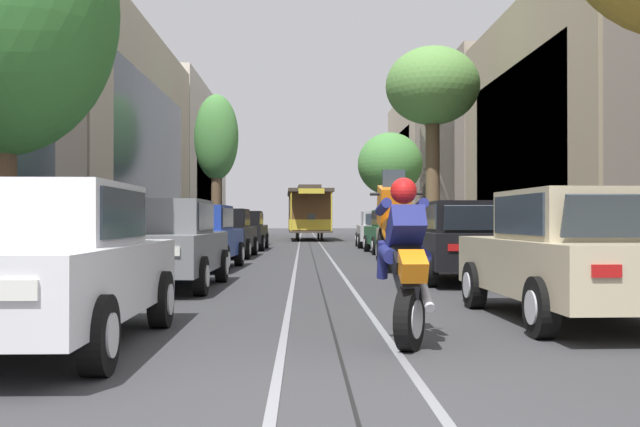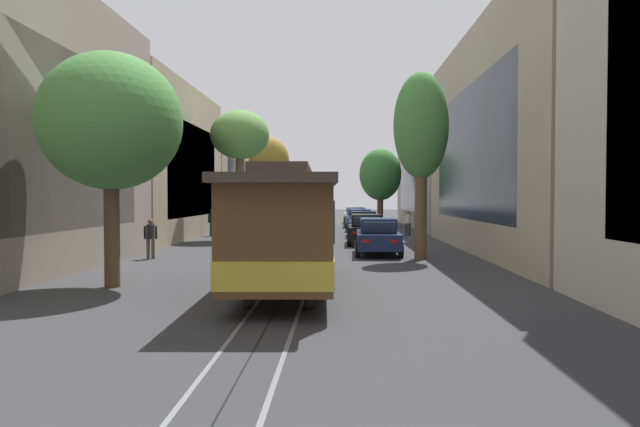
{
  "view_description": "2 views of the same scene",
  "coord_description": "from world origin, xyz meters",
  "px_view_note": "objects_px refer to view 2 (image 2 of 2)",
  "views": [
    {
      "loc": [
        -0.33,
        -4.86,
        1.22
      ],
      "look_at": [
        0.43,
        29.37,
        1.51
      ],
      "focal_mm": 42.49,
      "sensor_mm": 36.0,
      "label": 1
    },
    {
      "loc": [
        -1.4,
        57.07,
        2.54
      ],
      "look_at": [
        0.26,
        5.49,
        1.01
      ],
      "focal_mm": 33.27,
      "sensor_mm": 36.0,
      "label": 2
    }
  ],
  "objects_px": {
    "fire_hydrant": "(374,219)",
    "parked_car_beige_near_right": "(290,215)",
    "parked_car_blue_mid_left": "(360,220)",
    "parked_car_black_second_right": "(285,218)",
    "street_tree_kerb_left_near": "(380,175)",
    "pedestrian_crossing_far": "(150,236)",
    "parked_car_black_fourth_left": "(363,224)",
    "parked_car_navy_sixth_left": "(378,236)",
    "parked_car_black_fifth_left": "(366,229)",
    "pedestrian_on_left_pavement": "(212,221)",
    "street_tree_kerb_right_second": "(240,137)",
    "pedestrian_on_right_pavement": "(408,222)",
    "cable_car_trolley": "(285,230)",
    "parked_car_green_fourth_right": "(263,226)",
    "parked_car_grey_second_left": "(357,217)",
    "motorcycle_with_rider": "(317,214)",
    "parked_car_beige_mid_right": "(278,221)",
    "parked_car_silver_fifth_right": "(248,232)",
    "street_tree_kerb_right_near": "(269,161)",
    "street_tree_kerb_right_mid": "(111,122)",
    "street_tree_kerb_left_second": "(421,130)",
    "parked_car_white_near_left": "(354,215)"
  },
  "relations": [
    {
      "from": "street_tree_kerb_left_second",
      "to": "cable_car_trolley",
      "type": "bearing_deg",
      "value": 61.33
    },
    {
      "from": "parked_car_beige_near_right",
      "to": "pedestrian_crossing_far",
      "type": "xyz_separation_m",
      "value": [
        3.26,
        29.27,
        0.12
      ]
    },
    {
      "from": "parked_car_blue_mid_left",
      "to": "street_tree_kerb_right_second",
      "type": "xyz_separation_m",
      "value": [
        7.35,
        8.7,
        5.19
      ]
    },
    {
      "from": "motorcycle_with_rider",
      "to": "street_tree_kerb_right_second",
      "type": "bearing_deg",
      "value": 79.37
    },
    {
      "from": "motorcycle_with_rider",
      "to": "fire_hydrant",
      "type": "distance_m",
      "value": 5.24
    },
    {
      "from": "parked_car_beige_mid_right",
      "to": "street_tree_kerb_right_second",
      "type": "relative_size",
      "value": 0.58
    },
    {
      "from": "parked_car_beige_near_right",
      "to": "fire_hydrant",
      "type": "xyz_separation_m",
      "value": [
        -7.52,
        -1.47,
        -0.38
      ]
    },
    {
      "from": "parked_car_blue_mid_left",
      "to": "pedestrian_on_left_pavement",
      "type": "relative_size",
      "value": 2.62
    },
    {
      "from": "street_tree_kerb_left_second",
      "to": "pedestrian_on_left_pavement",
      "type": "relative_size",
      "value": 4.47
    },
    {
      "from": "parked_car_blue_mid_left",
      "to": "parked_car_black_second_right",
      "type": "bearing_deg",
      "value": -33.24
    },
    {
      "from": "parked_car_beige_near_right",
      "to": "pedestrian_on_right_pavement",
      "type": "bearing_deg",
      "value": 119.85
    },
    {
      "from": "parked_car_silver_fifth_right",
      "to": "street_tree_kerb_right_second",
      "type": "height_order",
      "value": "street_tree_kerb_right_second"
    },
    {
      "from": "parked_car_black_second_right",
      "to": "parked_car_beige_near_right",
      "type": "bearing_deg",
      "value": -89.62
    },
    {
      "from": "pedestrian_on_right_pavement",
      "to": "cable_car_trolley",
      "type": "bearing_deg",
      "value": 75.48
    },
    {
      "from": "pedestrian_on_left_pavement",
      "to": "pedestrian_crossing_far",
      "type": "relative_size",
      "value": 1.04
    },
    {
      "from": "parked_car_beige_mid_right",
      "to": "street_tree_kerb_right_near",
      "type": "bearing_deg",
      "value": -80.19
    },
    {
      "from": "parked_car_beige_near_right",
      "to": "parked_car_beige_mid_right",
      "type": "distance_m",
      "value": 11.99
    },
    {
      "from": "fire_hydrant",
      "to": "parked_car_beige_near_right",
      "type": "bearing_deg",
      "value": 11.09
    },
    {
      "from": "parked_car_black_fifth_left",
      "to": "cable_car_trolley",
      "type": "relative_size",
      "value": 0.48
    },
    {
      "from": "parked_car_grey_second_left",
      "to": "motorcycle_with_rider",
      "type": "height_order",
      "value": "motorcycle_with_rider"
    },
    {
      "from": "street_tree_kerb_right_near",
      "to": "fire_hydrant",
      "type": "height_order",
      "value": "street_tree_kerb_right_near"
    },
    {
      "from": "parked_car_beige_near_right",
      "to": "motorcycle_with_rider",
      "type": "relative_size",
      "value": 2.34
    },
    {
      "from": "parked_car_black_second_right",
      "to": "parked_car_silver_fifth_right",
      "type": "xyz_separation_m",
      "value": [
        0.1,
        18.52,
        0.0
      ]
    },
    {
      "from": "street_tree_kerb_left_second",
      "to": "pedestrian_on_left_pavement",
      "type": "distance_m",
      "value": 17.92
    },
    {
      "from": "street_tree_kerb_left_near",
      "to": "street_tree_kerb_right_second",
      "type": "distance_m",
      "value": 18.58
    },
    {
      "from": "cable_car_trolley",
      "to": "fire_hydrant",
      "type": "height_order",
      "value": "cable_car_trolley"
    },
    {
      "from": "parked_car_white_near_left",
      "to": "parked_car_black_fourth_left",
      "type": "height_order",
      "value": "same"
    },
    {
      "from": "parked_car_blue_mid_left",
      "to": "parked_car_grey_second_left",
      "type": "bearing_deg",
      "value": -88.56
    },
    {
      "from": "parked_car_black_fourth_left",
      "to": "parked_car_navy_sixth_left",
      "type": "relative_size",
      "value": 1.0
    },
    {
      "from": "street_tree_kerb_left_near",
      "to": "pedestrian_crossing_far",
      "type": "height_order",
      "value": "street_tree_kerb_left_near"
    },
    {
      "from": "street_tree_kerb_right_mid",
      "to": "cable_car_trolley",
      "type": "xyz_separation_m",
      "value": [
        -4.92,
        0.9,
        -2.92
      ]
    },
    {
      "from": "parked_car_silver_fifth_right",
      "to": "street_tree_kerb_right_second",
      "type": "relative_size",
      "value": 0.58
    },
    {
      "from": "parked_car_beige_mid_right",
      "to": "fire_hydrant",
      "type": "bearing_deg",
      "value": -118.9
    },
    {
      "from": "parked_car_beige_mid_right",
      "to": "street_tree_kerb_left_second",
      "type": "distance_m",
      "value": 19.07
    },
    {
      "from": "street_tree_kerb_left_near",
      "to": "pedestrian_crossing_far",
      "type": "relative_size",
      "value": 4.04
    },
    {
      "from": "parked_car_grey_second_left",
      "to": "parked_car_silver_fifth_right",
      "type": "distance_m",
      "value": 20.73
    },
    {
      "from": "parked_car_navy_sixth_left",
      "to": "parked_car_silver_fifth_right",
      "type": "height_order",
      "value": "same"
    },
    {
      "from": "street_tree_kerb_right_second",
      "to": "street_tree_kerb_right_mid",
      "type": "relative_size",
      "value": 1.16
    },
    {
      "from": "parked_car_grey_second_left",
      "to": "parked_car_black_fourth_left",
      "type": "bearing_deg",
      "value": 90.5
    },
    {
      "from": "cable_car_trolley",
      "to": "parked_car_black_second_right",
      "type": "bearing_deg",
      "value": -84.74
    },
    {
      "from": "street_tree_kerb_left_near",
      "to": "pedestrian_on_left_pavement",
      "type": "bearing_deg",
      "value": 49.06
    },
    {
      "from": "street_tree_kerb_right_mid",
      "to": "motorcycle_with_rider",
      "type": "relative_size",
      "value": 3.47
    },
    {
      "from": "parked_car_black_second_right",
      "to": "parked_car_black_fourth_left",
      "type": "bearing_deg",
      "value": 120.57
    },
    {
      "from": "parked_car_black_fifth_left",
      "to": "pedestrian_on_left_pavement",
      "type": "xyz_separation_m",
      "value": [
        9.44,
        -6.18,
        0.15
      ]
    },
    {
      "from": "parked_car_blue_mid_left",
      "to": "parked_car_black_second_right",
      "type": "height_order",
      "value": "same"
    },
    {
      "from": "parked_car_black_fifth_left",
      "to": "parked_car_green_fourth_right",
      "type": "relative_size",
      "value": 1.0
    },
    {
      "from": "parked_car_black_second_right",
      "to": "pedestrian_on_left_pavement",
      "type": "height_order",
      "value": "pedestrian_on_left_pavement"
    },
    {
      "from": "parked_car_black_fifth_left",
      "to": "street_tree_kerb_right_near",
      "type": "xyz_separation_m",
      "value": [
        7.58,
        -20.92,
        4.8
      ]
    },
    {
      "from": "street_tree_kerb_right_near",
      "to": "cable_car_trolley",
      "type": "distance_m",
      "value": 37.07
    },
    {
      "from": "parked_car_beige_near_right",
      "to": "street_tree_kerb_right_near",
      "type": "xyz_separation_m",
      "value": [
        1.82,
        0.97,
        4.8
      ]
    }
  ]
}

